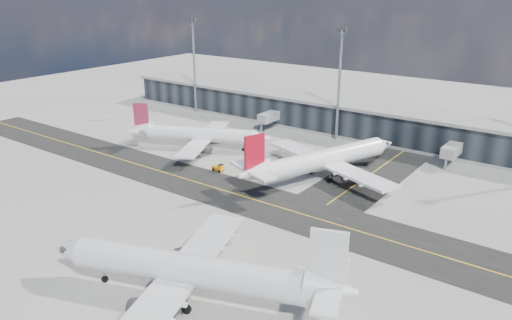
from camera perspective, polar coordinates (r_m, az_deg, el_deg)
The scene contains 9 objects.
ground at distance 95.55m, azimuth -4.39°, elevation -4.50°, with size 300.00×300.00×0.00m, color gray.
taxiway_lanes at distance 101.11m, azimuth 1.26°, elevation -3.04°, with size 180.00×63.00×0.03m.
terminal_concourse at distance 138.09m, azimuth 10.58°, elevation 4.64°, with size 152.00×19.80×8.80m.
floodlight_masts at distance 129.54m, azimuth 9.50°, elevation 8.96°, with size 102.50×0.70×28.90m.
airliner_af at distance 124.22m, azimuth -6.61°, elevation 2.91°, with size 34.48×29.73×10.74m.
airliner_redtail at distance 104.97m, azimuth 7.59°, elevation 0.03°, with size 34.83×40.31×12.32m.
airliner_near at distance 65.84m, azimuth -7.26°, elevation -12.46°, with size 40.98×35.40×12.50m.
baggage_tug at distance 109.14m, azimuth -4.25°, elevation -0.88°, with size 2.78×1.58×1.68m.
service_van at distance 121.64m, azimuth 11.96°, elevation 0.88°, with size 2.62×5.68×1.58m, color white.
Camera 1 is at (57.38, -65.78, 38.87)m, focal length 35.00 mm.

